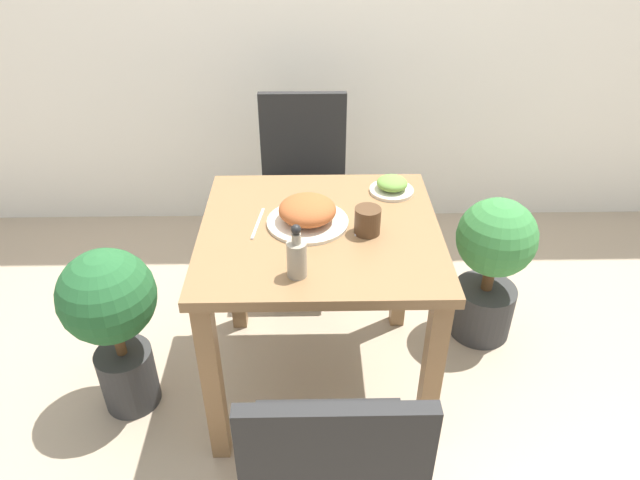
{
  "coord_description": "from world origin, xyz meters",
  "views": [
    {
      "loc": [
        -0.03,
        -1.61,
        1.75
      ],
      "look_at": [
        0.0,
        0.0,
        0.67
      ],
      "focal_mm": 32.0,
      "sensor_mm": 36.0,
      "label": 1
    }
  ],
  "objects": [
    {
      "name": "drink_cup",
      "position": [
        0.15,
        -0.03,
        0.77
      ],
      "size": [
        0.09,
        0.09,
        0.09
      ],
      "color": "#4C331E",
      "rests_on": "dining_table"
    },
    {
      "name": "food_plate",
      "position": [
        -0.04,
        0.03,
        0.77
      ],
      "size": [
        0.28,
        0.28,
        0.09
      ],
      "color": "beige",
      "rests_on": "dining_table"
    },
    {
      "name": "dining_table",
      "position": [
        0.0,
        0.0,
        0.59
      ],
      "size": [
        0.8,
        0.77,
        0.72
      ],
      "color": "olive",
      "rests_on": "ground_plane"
    },
    {
      "name": "spoon_utensil",
      "position": [
        0.13,
        0.03,
        0.72
      ],
      "size": [
        0.03,
        0.17,
        0.0
      ],
      "rotation": [
        0.0,
        0.0,
        1.44
      ],
      "color": "silver",
      "rests_on": "dining_table"
    },
    {
      "name": "potted_plant_left",
      "position": [
        -0.72,
        -0.1,
        0.43
      ],
      "size": [
        0.33,
        0.33,
        0.68
      ],
      "color": "#333333",
      "rests_on": "ground_plane"
    },
    {
      "name": "sauce_bottle",
      "position": [
        -0.07,
        -0.26,
        0.79
      ],
      "size": [
        0.06,
        0.06,
        0.18
      ],
      "color": "gray",
      "rests_on": "dining_table"
    },
    {
      "name": "side_plate",
      "position": [
        0.27,
        0.24,
        0.75
      ],
      "size": [
        0.16,
        0.16,
        0.06
      ],
      "color": "beige",
      "rests_on": "dining_table"
    },
    {
      "name": "potted_plant_right",
      "position": [
        0.71,
        0.27,
        0.37
      ],
      "size": [
        0.32,
        0.32,
        0.65
      ],
      "color": "#333333",
      "rests_on": "ground_plane"
    },
    {
      "name": "chair_near",
      "position": [
        0.01,
        -0.78,
        0.5
      ],
      "size": [
        0.42,
        0.42,
        0.89
      ],
      "rotation": [
        0.0,
        0.0,
        3.14
      ],
      "color": "black",
      "rests_on": "ground_plane"
    },
    {
      "name": "fork_utensil",
      "position": [
        -0.21,
        0.03,
        0.72
      ],
      "size": [
        0.03,
        0.19,
        0.0
      ],
      "rotation": [
        0.0,
        0.0,
        1.44
      ],
      "color": "silver",
      "rests_on": "dining_table"
    },
    {
      "name": "ground_plane",
      "position": [
        0.0,
        0.0,
        0.0
      ],
      "size": [
        16.0,
        16.0,
        0.0
      ],
      "primitive_type": "plane",
      "color": "tan"
    },
    {
      "name": "chair_far",
      "position": [
        -0.06,
        0.75,
        0.5
      ],
      "size": [
        0.42,
        0.42,
        0.89
      ],
      "color": "black",
      "rests_on": "ground_plane"
    }
  ]
}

